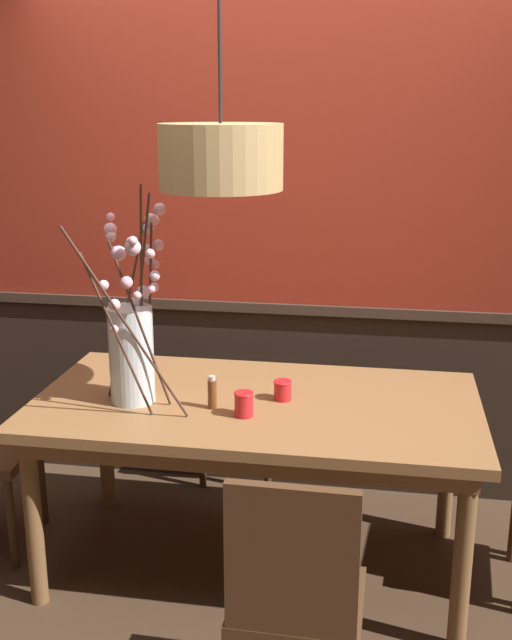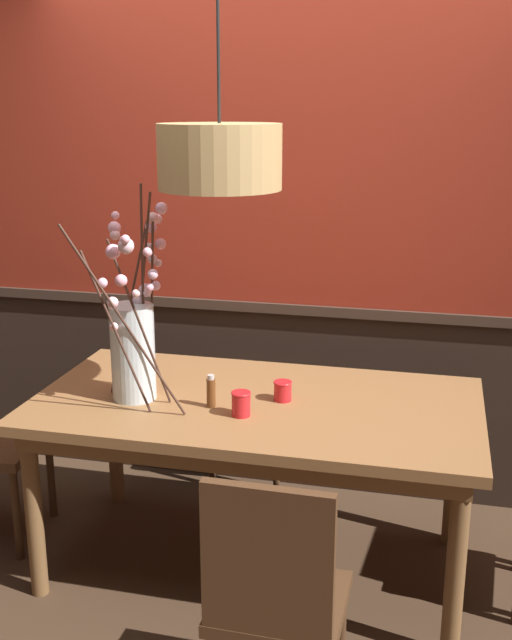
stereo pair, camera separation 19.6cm
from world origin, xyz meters
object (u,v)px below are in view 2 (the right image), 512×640
(chair_far_side_left, at_px, (254,380))
(vase_with_blossoms, at_px, (134,344))
(candle_holder_nearer_edge, at_px, (241,404))
(pendant_lamp, at_px, (220,157))
(chair_near_side_right, at_px, (275,596))
(candle_holder_nearer_center, at_px, (283,391))
(dining_table, at_px, (256,419))
(condiment_bottle, at_px, (211,392))

(chair_far_side_left, height_order, vase_with_blossoms, vase_with_blossoms)
(candle_holder_nearer_edge, bearing_deg, pendant_lamp, 141.35)
(chair_near_side_right, height_order, vase_with_blossoms, vase_with_blossoms)
(candle_holder_nearer_edge, bearing_deg, candle_holder_nearer_center, 57.24)
(dining_table, bearing_deg, candle_holder_nearer_edge, -96.06)
(candle_holder_nearer_edge, height_order, condiment_bottle, condiment_bottle)
(chair_far_side_left, height_order, candle_holder_nearer_edge, chair_far_side_left)
(candle_holder_nearer_center, bearing_deg, pendant_lamp, -152.02)
(candle_holder_nearer_center, xyz_separation_m, pendant_lamp, (-0.22, -0.12, 0.94))
(dining_table, bearing_deg, chair_near_side_right, -73.03)
(dining_table, relative_size, vase_with_blossoms, 2.05)
(vase_with_blossoms, distance_m, candle_holder_nearer_center, 0.64)
(vase_with_blossoms, height_order, candle_holder_nearer_edge, vase_with_blossoms)
(candle_holder_nearer_center, relative_size, condiment_bottle, 0.61)
(dining_table, distance_m, chair_far_side_left, 0.97)
(chair_far_side_left, relative_size, pendant_lamp, 0.81)
(chair_near_side_right, height_order, pendant_lamp, pendant_lamp)
(chair_near_side_right, relative_size, candle_holder_nearer_edge, 9.47)
(pendant_lamp, bearing_deg, candle_holder_nearer_edge, -38.65)
(dining_table, height_order, chair_far_side_left, chair_far_side_left)
(dining_table, xyz_separation_m, candle_holder_nearer_center, (0.11, 0.02, 0.13))
(condiment_bottle, bearing_deg, chair_near_side_right, -61.30)
(condiment_bottle, bearing_deg, dining_table, 35.93)
(dining_table, height_order, candle_holder_nearer_center, candle_holder_nearer_center)
(chair_far_side_left, xyz_separation_m, pendant_lamp, (0.12, -1.01, 1.25))
(chair_far_side_left, height_order, condiment_bottle, chair_far_side_left)
(chair_near_side_right, xyz_separation_m, pendant_lamp, (-0.39, 0.81, 1.25))
(pendant_lamp, bearing_deg, condiment_bottle, -156.41)
(candle_holder_nearer_edge, bearing_deg, chair_near_side_right, -68.11)
(chair_near_side_right, bearing_deg, dining_table, 106.97)
(condiment_bottle, bearing_deg, candle_holder_nearer_edge, -22.86)
(candle_holder_nearer_center, bearing_deg, candle_holder_nearer_edge, -122.76)
(dining_table, relative_size, chair_near_side_right, 1.95)
(chair_far_side_left, distance_m, candle_holder_nearer_edge, 1.16)
(chair_far_side_left, xyz_separation_m, chair_near_side_right, (0.51, -1.83, 0.00))
(chair_near_side_right, distance_m, candle_holder_nearer_edge, 0.85)
(candle_holder_nearer_center, relative_size, candle_holder_nearer_edge, 0.84)
(pendant_lamp, bearing_deg, vase_with_blossoms, -179.43)
(dining_table, bearing_deg, candle_holder_nearer_center, 11.84)
(candle_holder_nearer_center, relative_size, pendant_lamp, 0.07)
(candle_holder_nearer_center, height_order, condiment_bottle, condiment_bottle)
(chair_far_side_left, bearing_deg, condiment_bottle, -85.72)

